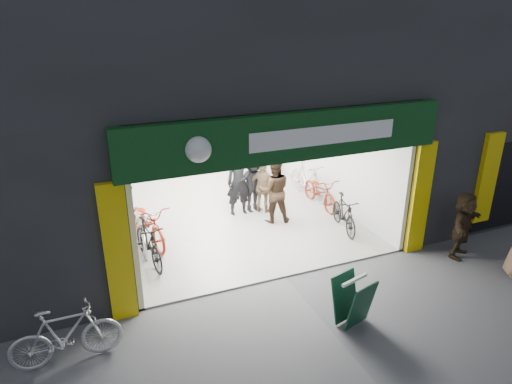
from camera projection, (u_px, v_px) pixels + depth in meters
ground at (285, 278)px, 9.50m from camera, size 60.00×60.00×0.00m
building at (240, 44)px, 12.50m from camera, size 17.00×10.27×8.00m
bike_left_front at (142, 226)px, 10.59m from camera, size 0.82×1.99×1.02m
bike_left_midfront at (148, 243)px, 9.87m from camera, size 0.72×1.73×1.01m
bike_left_midback at (148, 223)px, 10.74m from camera, size 1.06×2.09×1.05m
bike_left_back at (121, 176)px, 13.93m from camera, size 0.67×1.60×0.93m
bike_right_front at (344, 214)px, 11.35m from camera, size 0.75×1.61×0.93m
bike_right_mid at (320, 192)px, 12.76m from camera, size 0.63×1.75×0.91m
bike_right_back at (307, 180)px, 13.38m from camera, size 0.67×1.87×1.10m
parked_bike at (65, 335)px, 7.05m from camera, size 1.70×0.49×1.02m
customer_a at (239, 182)px, 12.08m from camera, size 0.69×0.46×1.90m
customer_b at (274, 191)px, 11.68m from camera, size 1.00×0.86×1.76m
customer_c at (253, 183)px, 12.27m from camera, size 1.19×0.81×1.69m
customer_d at (263, 188)px, 12.24m from camera, size 0.90×0.85×1.49m
pedestrian_far at (463, 225)px, 10.08m from camera, size 1.45×1.11×1.53m
sandwich_board at (353, 300)px, 7.94m from camera, size 0.71×0.72×0.89m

